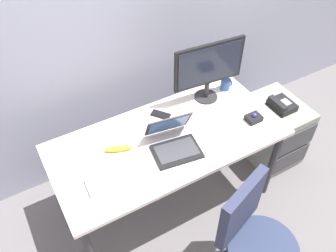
# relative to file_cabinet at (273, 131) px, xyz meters

# --- Properties ---
(ground_plane) EXTENTS (8.00, 8.00, 0.00)m
(ground_plane) POSITION_rel_file_cabinet_xyz_m (-1.07, 0.01, -0.29)
(ground_plane) COLOR slate
(back_wall) EXTENTS (6.00, 0.10, 2.80)m
(back_wall) POSITION_rel_file_cabinet_xyz_m (-1.07, 0.74, 1.11)
(back_wall) COLOR #989BB4
(back_wall) RESTS_ON ground
(desk) EXTENTS (1.63, 0.77, 0.75)m
(desk) POSITION_rel_file_cabinet_xyz_m (-1.07, 0.01, 0.39)
(desk) COLOR silver
(desk) RESTS_ON ground
(file_cabinet) EXTENTS (0.42, 0.53, 0.58)m
(file_cabinet) POSITION_rel_file_cabinet_xyz_m (0.00, 0.00, 0.00)
(file_cabinet) COLOR gray
(file_cabinet) RESTS_ON ground
(desk_phone) EXTENTS (0.17, 0.20, 0.09)m
(desk_phone) POSITION_rel_file_cabinet_xyz_m (-0.01, -0.02, 0.33)
(desk_phone) COLOR black
(desk_phone) RESTS_ON file_cabinet
(office_chair) EXTENTS (0.52, 0.54, 0.92)m
(office_chair) POSITION_rel_file_cabinet_xyz_m (-0.91, -0.80, 0.12)
(office_chair) COLOR black
(office_chair) RESTS_ON ground
(monitor_main) EXTENTS (0.55, 0.18, 0.48)m
(monitor_main) POSITION_rel_file_cabinet_xyz_m (-0.59, 0.24, 0.74)
(monitor_main) COLOR #262628
(monitor_main) RESTS_ON desk
(keyboard) EXTENTS (0.42, 0.17, 0.03)m
(keyboard) POSITION_rel_file_cabinet_xyz_m (-1.50, -0.14, 0.47)
(keyboard) COLOR silver
(keyboard) RESTS_ON desk
(laptop) EXTENTS (0.36, 0.37, 0.22)m
(laptop) POSITION_rel_file_cabinet_xyz_m (-1.07, -0.08, 0.51)
(laptop) COLOR black
(laptop) RESTS_ON desk
(trackball_mouse) EXTENTS (0.11, 0.09, 0.07)m
(trackball_mouse) POSITION_rel_file_cabinet_xyz_m (-0.44, -0.14, 0.48)
(trackball_mouse) COLOR black
(trackball_mouse) RESTS_ON desk
(coffee_mug) EXTENTS (0.09, 0.08, 0.09)m
(coffee_mug) POSITION_rel_file_cabinet_xyz_m (-0.40, 0.26, 0.51)
(coffee_mug) COLOR #2F5291
(coffee_mug) RESTS_ON desk
(cell_phone) EXTENTS (0.14, 0.15, 0.01)m
(cell_phone) POSITION_rel_file_cabinet_xyz_m (-1.00, 0.24, 0.47)
(cell_phone) COLOR black
(cell_phone) RESTS_ON desk
(banana) EXTENTS (0.19, 0.11, 0.04)m
(banana) POSITION_rel_file_cabinet_xyz_m (-1.41, 0.07, 0.48)
(banana) COLOR yellow
(banana) RESTS_ON desk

